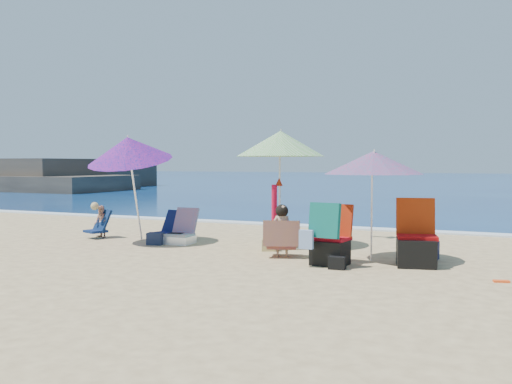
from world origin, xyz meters
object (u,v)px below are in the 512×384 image
at_px(camp_chair_right, 329,242).
at_px(person_left, 100,221).
at_px(chair_rainbow, 181,234).
at_px(furled_umbrella, 275,211).
at_px(chair_navy, 167,233).
at_px(camp_chair_left, 416,246).
at_px(person_center, 282,232).
at_px(umbrella_striped, 281,144).
at_px(umbrella_blue, 129,149).
at_px(umbrella_turquoise, 373,163).

relative_size(camp_chair_right, person_left, 1.29).
xyz_separation_m(camp_chair_right, person_left, (-5.51, 1.12, -0.01)).
bearing_deg(chair_rainbow, furled_umbrella, -1.51).
distance_m(chair_navy, camp_chair_left, 5.30).
bearing_deg(chair_rainbow, person_center, -16.28).
relative_size(furled_umbrella, chair_rainbow, 1.91).
height_order(umbrella_striped, camp_chair_right, umbrella_striped).
height_order(chair_navy, person_center, person_center).
xyz_separation_m(umbrella_blue, chair_rainbow, (0.96, 0.43, -1.73)).
distance_m(umbrella_blue, chair_navy, 1.92).
xyz_separation_m(umbrella_striped, chair_rainbow, (-1.97, -0.51, -1.83)).
bearing_deg(furled_umbrella, umbrella_turquoise, -11.58).
height_order(chair_rainbow, person_center, person_center).
relative_size(umbrella_blue, camp_chair_left, 2.19).
height_order(camp_chair_left, person_center, camp_chair_left).
bearing_deg(umbrella_blue, person_left, 158.11).
relative_size(person_center, person_left, 1.16).
bearing_deg(umbrella_turquoise, umbrella_striped, 154.71).
distance_m(umbrella_striped, furled_umbrella, 1.40).
relative_size(chair_navy, person_left, 0.84).
bearing_deg(umbrella_striped, camp_chair_right, -47.64).
bearing_deg(camp_chair_right, umbrella_striped, 132.36).
bearing_deg(person_center, chair_rainbow, 163.72).
relative_size(chair_rainbow, person_center, 0.77).
distance_m(chair_rainbow, camp_chair_right, 3.61).
relative_size(camp_chair_right, person_center, 1.11).
xyz_separation_m(umbrella_turquoise, camp_chair_left, (0.73, -0.17, -1.32)).
bearing_deg(furled_umbrella, chair_navy, 173.81).
relative_size(chair_rainbow, camp_chair_left, 0.67).
height_order(chair_navy, camp_chair_right, camp_chair_right).
xyz_separation_m(chair_navy, camp_chair_left, (5.23, -0.84, 0.15)).
bearing_deg(chair_navy, umbrella_striped, 6.61).
bearing_deg(person_center, camp_chair_left, 2.75).
height_order(umbrella_turquoise, chair_navy, umbrella_turquoise).
height_order(umbrella_blue, camp_chair_left, umbrella_blue).
xyz_separation_m(furled_umbrella, camp_chair_right, (1.35, -1.04, -0.38)).
height_order(umbrella_blue, furled_umbrella, umbrella_blue).
distance_m(umbrella_blue, furled_umbrella, 3.28).
xyz_separation_m(umbrella_striped, chair_navy, (-2.47, -0.29, -1.85)).
bearing_deg(person_center, umbrella_striped, 112.35).
xyz_separation_m(chair_navy, camp_chair_right, (3.94, -1.32, 0.20)).
bearing_deg(umbrella_turquoise, person_left, 175.58).
xyz_separation_m(umbrella_turquoise, person_left, (-6.07, 0.47, -1.28)).
distance_m(umbrella_turquoise, camp_chair_left, 1.52).
bearing_deg(umbrella_striped, camp_chair_left, -22.21).
relative_size(umbrella_blue, furled_umbrella, 1.72).
bearing_deg(camp_chair_right, umbrella_turquoise, 49.27).
bearing_deg(umbrella_striped, umbrella_blue, -162.23).
distance_m(camp_chair_right, person_left, 5.62).
height_order(camp_chair_left, camp_chair_right, camp_chair_left).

